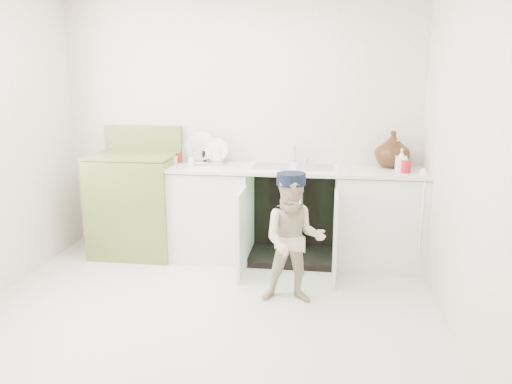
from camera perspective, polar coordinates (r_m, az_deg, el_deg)
ground at (r=3.89m, az=-5.62°, el=-13.44°), size 3.50×3.50×0.00m
room_shell at (r=3.51m, az=-6.09°, el=5.12°), size 6.00×5.50×1.26m
counter_run at (r=4.76m, az=4.53°, el=-2.19°), size 2.44×1.02×1.24m
avocado_stove at (r=5.06m, az=-13.51°, el=-1.19°), size 0.80×0.65×1.24m
repair_worker at (r=3.85m, az=4.32°, el=-5.33°), size 0.51×0.79×1.02m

